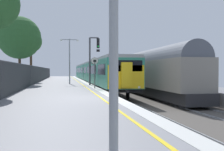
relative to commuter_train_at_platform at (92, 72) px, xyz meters
The scene contains 9 objects.
ground 25.07m from the commuter_train_at_platform, 88.75° to the right, with size 17.40×110.00×1.21m.
commuter_train_at_platform is the anchor object (origin of this frame).
freight_train_adjacent_track 10.21m from the commuter_train_at_platform, 66.92° to the right, with size 2.60×30.34×4.44m.
signal_gantry 13.07m from the commuter_train_at_platform, 96.52° to the right, with size 1.10×0.24×4.89m.
speed_limit_sign 17.85m from the commuter_train_at_platform, 95.94° to the right, with size 0.59×0.08×2.57m.
platform_lamp_mid 10.72m from the commuter_train_at_platform, 110.53° to the right, with size 2.00×0.20×5.04m.
platform_back_fence 26.11m from the commuter_train_at_platform, 106.80° to the right, with size 0.07×99.00×2.00m.
background_tree_left 10.26m from the commuter_train_at_platform, 157.42° to the right, with size 3.12×2.88×6.78m.
background_tree_right 13.81m from the commuter_train_at_platform, 133.14° to the right, with size 4.61×4.61×7.36m.
Camera 1 is at (-2.35, -13.87, 1.46)m, focal length 41.01 mm.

